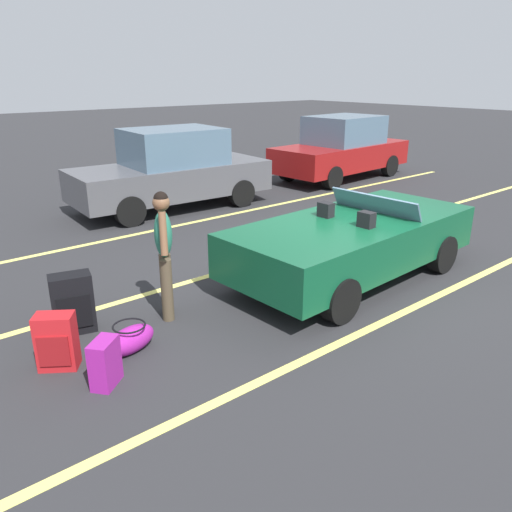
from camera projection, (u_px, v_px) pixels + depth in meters
ground_plane at (350, 278)px, 7.77m from camera, size 80.00×80.00×0.00m
lot_line_near at (420, 304)px, 6.87m from camera, size 18.00×0.12×0.01m
lot_line_mid at (286, 253)px, 8.82m from camera, size 18.00×0.12×0.01m
lot_line_far at (200, 221)px, 10.78m from camera, size 18.00×0.12×0.01m
convertible_car at (360, 239)px, 7.71m from camera, size 4.22×1.99×1.24m
suitcase_large_black at (73, 304)px, 6.04m from camera, size 0.53×0.40×0.74m
suitcase_medium_bright at (57, 342)px, 5.30m from camera, size 0.47×0.43×0.62m
suitcase_small_carryon at (105, 363)px, 5.02m from camera, size 0.39×0.37×0.50m
duffel_bag at (130, 339)px, 5.65m from camera, size 0.69×0.45×0.34m
traveler_person at (164, 249)px, 6.23m from camera, size 0.36×0.57×1.65m
parked_sedan_near at (172, 170)px, 11.53m from camera, size 4.60×2.07×1.82m
parked_sedan_far at (342, 148)px, 14.90m from camera, size 4.61×2.09×1.82m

